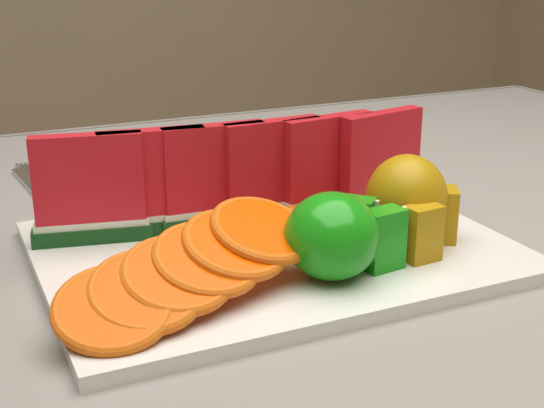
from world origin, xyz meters
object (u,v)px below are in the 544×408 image
fork (34,187)px  side_plate (320,136)px  apple_cluster (338,236)px  platter (272,249)px  pear_cluster (410,202)px

fork → side_plate: bearing=8.7°
side_plate → apple_cluster: bearing=-116.5°
platter → side_plate: platter is taller
pear_cluster → side_plate: size_ratio=0.46×
side_plate → fork: (-0.40, -0.06, -0.00)m
pear_cluster → fork: 0.44m
platter → side_plate: bearing=56.1°
fork → apple_cluster: bearing=-63.3°
pear_cluster → side_plate: (0.13, 0.40, -0.05)m
apple_cluster → fork: 0.42m
apple_cluster → pear_cluster: size_ratio=1.16×
apple_cluster → side_plate: bearing=63.5°
platter → fork: 0.33m
apple_cluster → fork: size_ratio=0.59×
pear_cluster → platter: bearing=155.9°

